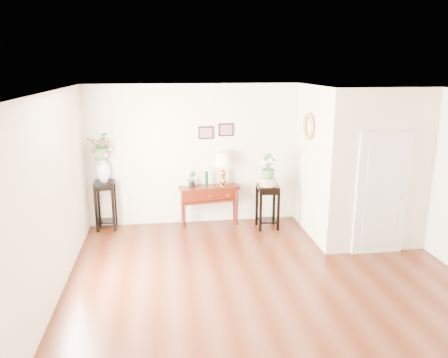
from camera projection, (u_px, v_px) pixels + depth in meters
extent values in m
cube|color=#492516|center=(268.00, 281.00, 6.54)|extent=(6.00, 5.50, 0.02)
cube|color=white|center=(274.00, 91.00, 5.83)|extent=(6.00, 5.50, 0.02)
cube|color=beige|center=(238.00, 154.00, 8.82)|extent=(6.00, 0.02, 2.80)
cube|color=beige|center=(352.00, 286.00, 3.55)|extent=(6.00, 0.02, 2.80)
cube|color=beige|center=(50.00, 201.00, 5.79)|extent=(0.02, 5.50, 2.80)
cube|color=beige|center=(357.00, 161.00, 8.17)|extent=(1.80, 1.95, 2.80)
cube|color=silver|center=(381.00, 194.00, 7.30)|extent=(0.90, 0.05, 2.10)
cube|color=black|center=(206.00, 133.00, 8.60)|extent=(0.30, 0.02, 0.25)
cube|color=black|center=(226.00, 130.00, 8.64)|extent=(0.30, 0.02, 0.25)
torus|color=#AE9337|center=(308.00, 127.00, 8.00)|extent=(0.07, 0.51, 0.51)
cube|color=#3C0C07|center=(209.00, 205.00, 8.82)|extent=(1.24, 0.59, 0.80)
cube|color=#AC7F33|center=(223.00, 169.00, 8.67)|extent=(0.46, 0.46, 0.71)
cylinder|color=black|center=(207.00, 178.00, 8.67)|extent=(0.07, 0.07, 0.31)
imported|color=#3A7238|center=(192.00, 179.00, 8.64)|extent=(0.19, 0.16, 0.31)
cube|color=black|center=(106.00, 205.00, 8.53)|extent=(0.39, 0.39, 0.98)
imported|color=#3A7238|center=(102.00, 147.00, 8.23)|extent=(0.61, 0.57, 0.55)
cube|color=black|center=(267.00, 207.00, 8.60)|extent=(0.44, 0.44, 0.87)
cylinder|color=#D0B38F|center=(268.00, 181.00, 8.47)|extent=(0.34, 0.34, 0.15)
imported|color=#3A7238|center=(268.00, 167.00, 8.40)|extent=(0.30, 0.30, 0.50)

